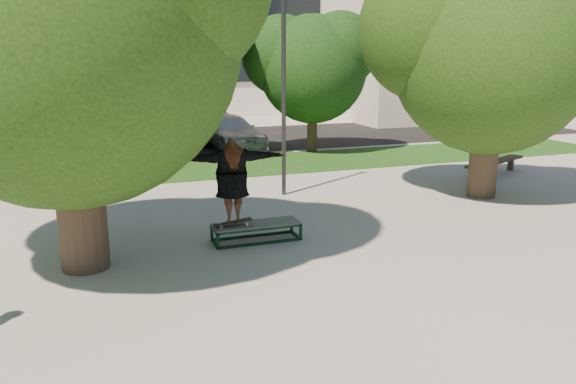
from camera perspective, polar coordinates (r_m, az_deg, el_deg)
name	(u,v)px	position (r m, az deg, el deg)	size (l,w,h in m)	color
ground	(322,258)	(10.69, 3.49, -6.72)	(120.00, 120.00, 0.00)	gray
grass_strip	(241,165)	(19.70, -4.80, 2.71)	(30.00, 4.00, 0.02)	#154112
asphalt_strip	(181,141)	(25.78, -10.77, 5.08)	(40.00, 8.00, 0.01)	black
tree_left	(58,12)	(10.32, -22.36, 16.59)	(6.96, 5.95, 7.12)	#38281E
tree_right	(488,41)	(15.80, 19.70, 14.22)	(6.24, 5.33, 6.51)	#38281E
bg_tree_mid	(165,48)	(21.48, -12.41, 14.10)	(5.76, 4.92, 6.24)	#38281E
bg_tree_right	(311,62)	(22.42, 2.30, 13.01)	(5.04, 4.31, 5.43)	#38281E
lamppost	(284,78)	(15.06, -0.44, 11.46)	(0.25, 0.15, 6.11)	#2D2D30
side_building	(446,52)	(38.18, 15.76, 13.52)	(15.00, 10.00, 8.00)	beige
grind_box	(256,232)	(11.61, -3.24, -4.07)	(1.80, 0.60, 0.38)	black
skater_rig	(232,181)	(11.20, -5.71, 1.16)	(2.16, 0.78, 1.80)	white
bench	(495,163)	(19.22, 20.28, 2.81)	(2.99, 1.59, 0.47)	#433828
car_silver_a	(99,132)	(24.53, -18.63, 5.77)	(1.60, 3.98, 1.35)	#A4A4A8
car_dark	(152,126)	(25.14, -13.68, 6.56)	(1.70, 4.86, 1.60)	black
car_grey	(177,126)	(25.45, -11.23, 6.60)	(2.43, 5.27, 1.46)	slate
car_silver_b	(230,132)	(23.58, -5.93, 6.08)	(1.85, 4.56, 1.32)	silver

